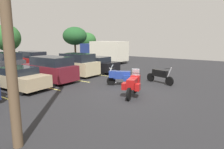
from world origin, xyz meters
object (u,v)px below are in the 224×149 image
car_tan (18,78)px  car_black (96,64)px  car_maroon (50,69)px  motorcycle_touring (133,84)px  motorcycle_second (121,76)px  motorcycle_third (160,76)px  box_truck (104,51)px  car_far_charcoal (6,62)px  car_champagne (76,65)px  car_far_red (32,60)px

car_tan → car_black: size_ratio=0.97×
car_maroon → motorcycle_touring: bearing=-88.5°
motorcycle_second → car_maroon: size_ratio=0.45×
motorcycle_third → car_maroon: (-3.99, 6.95, 0.37)m
car_maroon → box_truck: bearing=18.1°
motorcycle_third → car_maroon: car_maroon is taller
motorcycle_touring → car_far_charcoal: (0.21, 13.88, 0.24)m
box_truck → car_black: bearing=-149.3°
car_champagne → car_black: car_champagne is taller
car_black → car_champagne: bearing=175.4°
car_far_charcoal → motorcycle_third: bearing=-75.6°
motorcycle_third → motorcycle_second: bearing=136.9°
car_black → motorcycle_third: bearing=-100.9°
motorcycle_touring → car_far_red: car_far_red is taller
car_maroon → car_champagne: size_ratio=1.01×
car_black → car_far_red: bearing=107.3°
box_truck → motorcycle_touring: bearing=-137.3°
motorcycle_third → car_far_red: size_ratio=0.52×
car_tan → box_truck: (14.36, 3.94, 0.83)m
motorcycle_second → car_far_charcoal: bearing=97.0°
car_far_red → motorcycle_touring: bearing=-102.2°
motorcycle_third → box_truck: bearing=54.2°
car_maroon → car_black: bearing=0.3°
car_maroon → car_far_charcoal: car_far_charcoal is taller
car_tan → car_champagne: car_champagne is taller
motorcycle_second → motorcycle_third: (2.11, -1.98, -0.10)m
motorcycle_second → car_far_charcoal: 12.10m
motorcycle_second → car_tan: size_ratio=0.44×
motorcycle_second → car_champagne: bearing=79.6°
car_maroon → car_far_charcoal: bearing=86.8°
car_far_charcoal → box_truck: bearing=-15.6°
motorcycle_second → car_black: size_ratio=0.42×
motorcycle_third → box_truck: (7.79, 10.80, 0.96)m
car_maroon → car_far_charcoal: (0.39, 7.03, -0.01)m
motorcycle_touring → motorcycle_third: motorcycle_touring is taller
motorcycle_third → box_truck: 13.35m
car_tan → box_truck: bearing=15.3°
car_tan → car_far_charcoal: bearing=67.3°
motorcycle_third → car_far_red: (-0.83, 13.94, 0.35)m
car_champagne → car_maroon: bearing=-175.5°
motorcycle_second → motorcycle_third: size_ratio=0.87×
car_maroon → motorcycle_second: bearing=-69.3°
car_black → car_far_charcoal: (-4.94, 7.01, 0.20)m
motorcycle_third → car_champagne: bearing=99.1°
car_tan → car_black: (7.92, 0.12, 0.03)m
motorcycle_touring → car_tan: 7.30m
car_tan → car_champagne: bearing=3.3°
car_far_charcoal → car_tan: bearing=-112.7°
motorcycle_second → motorcycle_third: 2.89m
motorcycle_second → car_maroon: car_maroon is taller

